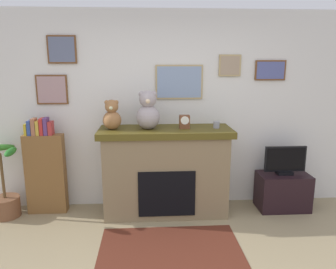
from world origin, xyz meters
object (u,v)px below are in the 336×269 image
mantel_clock (184,122)px  teddy_bear_brown (112,116)px  bookshelf (45,170)px  candle_jar (216,125)px  tv_stand (283,191)px  fireplace (165,171)px  potted_plant (4,195)px  television (285,161)px  teddy_bear_grey (148,112)px

mantel_clock → teddy_bear_brown: (-0.90, 0.00, 0.08)m
bookshelf → candle_jar: bearing=-2.9°
tv_stand → teddy_bear_brown: teddy_bear_brown is taller
fireplace → mantel_clock: mantel_clock is taller
potted_plant → tv_stand: (3.63, 0.01, -0.05)m
television → teddy_bear_grey: bearing=-179.6°
fireplace → potted_plant: bearing=-179.6°
bookshelf → candle_jar: (2.19, -0.11, 0.59)m
fireplace → tv_stand: (1.58, -0.00, -0.32)m
potted_plant → mantel_clock: 2.47m
teddy_bear_brown → bookshelf: bearing=172.8°
potted_plant → mantel_clock: bearing=-0.2°
fireplace → bookshelf: 1.55m
potted_plant → tv_stand: potted_plant is taller
mantel_clock → teddy_bear_grey: (-0.45, 0.00, 0.13)m
mantel_clock → tv_stand: bearing=0.6°
mantel_clock → teddy_bear_brown: bearing=179.9°
tv_stand → television: bearing=-90.0°
potted_plant → teddy_bear_brown: bearing=-0.2°
bookshelf → tv_stand: 3.14m
television → teddy_bear_grey: size_ratio=1.15×
fireplace → mantel_clock: bearing=-4.6°
tv_stand → candle_jar: size_ratio=8.03×
television → mantel_clock: bearing=-179.4°
tv_stand → television: (0.00, -0.00, 0.42)m
tv_stand → teddy_bear_brown: size_ratio=1.80×
candle_jar → teddy_bear_grey: teddy_bear_grey is taller
potted_plant → teddy_bear_brown: 1.71m
mantel_clock → teddy_bear_grey: bearing=179.9°
teddy_bear_brown → teddy_bear_grey: size_ratio=0.77×
potted_plant → teddy_bear_grey: (1.84, -0.01, 1.05)m
mantel_clock → candle_jar: bearing=0.2°
candle_jar → bookshelf: bearing=177.1°
potted_plant → television: size_ratio=1.66×
fireplace → candle_jar: size_ratio=20.18×
bookshelf → teddy_bear_grey: 1.54m
teddy_bear_brown → teddy_bear_grey: bearing=-0.0°
fireplace → bookshelf: (-1.55, 0.10, 0.01)m
fireplace → teddy_bear_brown: (-0.66, -0.02, 0.72)m
potted_plant → television: (3.63, 0.01, 0.38)m
fireplace → teddy_bear_brown: teddy_bear_brown is taller
candle_jar → mantel_clock: mantel_clock is taller
potted_plant → tv_stand: 3.63m
fireplace → television: 1.58m
candle_jar → fireplace: bearing=178.4°
candle_jar → teddy_bear_brown: bearing=-180.0°
bookshelf → teddy_bear_grey: teddy_bear_grey is taller
fireplace → bookshelf: bookshelf is taller
teddy_bear_grey → candle_jar: bearing=0.0°
candle_jar → teddy_bear_brown: 1.31m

